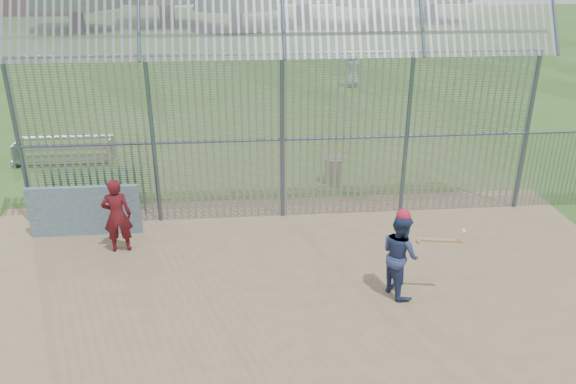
{
  "coord_description": "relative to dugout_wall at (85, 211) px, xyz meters",
  "views": [
    {
      "loc": [
        -0.99,
        -9.09,
        6.12
      ],
      "look_at": [
        0.0,
        2.0,
        1.3
      ],
      "focal_mm": 35.0,
      "sensor_mm": 36.0,
      "label": 1
    }
  ],
  "objects": [
    {
      "name": "bleacher",
      "position": [
        -1.84,
        5.06,
        -0.21
      ],
      "size": [
        3.0,
        0.95,
        0.72
      ],
      "color": "slate",
      "rests_on": "ground"
    },
    {
      "name": "batting_gear",
      "position": [
        6.68,
        -3.04,
        0.94
      ],
      "size": [
        1.26,
        0.44,
        0.63
      ],
      "color": "#B41833",
      "rests_on": "ground"
    },
    {
      "name": "batter",
      "position": [
        6.53,
        -3.0,
        0.23
      ],
      "size": [
        0.84,
        0.96,
        1.66
      ],
      "primitive_type": "imported",
      "rotation": [
        0.0,
        0.0,
        1.88
      ],
      "color": "navy",
      "rests_on": "dirt_infield"
    },
    {
      "name": "dirt_infield",
      "position": [
        4.6,
        -3.4,
        -0.61
      ],
      "size": [
        14.0,
        10.0,
        0.02
      ],
      "primitive_type": "cube",
      "color": "#756047",
      "rests_on": "ground"
    },
    {
      "name": "onlooker",
      "position": [
        0.91,
        -0.83,
        0.24
      ],
      "size": [
        0.66,
        0.47,
        1.68
      ],
      "primitive_type": "imported",
      "rotation": [
        0.0,
        0.0,
        3.26
      ],
      "color": "maroon",
      "rests_on": "dirt_infield"
    },
    {
      "name": "trash_can",
      "position": [
        6.21,
        2.66,
        -0.24
      ],
      "size": [
        0.56,
        0.56,
        0.82
      ],
      "color": "#999CA2",
      "rests_on": "ground"
    },
    {
      "name": "bg_kid_standing",
      "position": [
        9.09,
        14.67,
        0.25
      ],
      "size": [
        0.96,
        0.73,
        1.74
      ],
      "primitive_type": "imported",
      "rotation": [
        0.0,
        0.0,
        3.37
      ],
      "color": "gray",
      "rests_on": "ground"
    },
    {
      "name": "dugout_wall",
      "position": [
        0.0,
        0.0,
        0.0
      ],
      "size": [
        2.5,
        0.12,
        1.2
      ],
      "primitive_type": "cube",
      "color": "#38566B",
      "rests_on": "dirt_infield"
    },
    {
      "name": "backstop_fence",
      "position": [
        6.41,
        0.53,
        1.74
      ],
      "size": [
        20.09,
        0.81,
        5.3
      ],
      "color": "#47566B",
      "rests_on": "ground"
    },
    {
      "name": "ground",
      "position": [
        4.6,
        -2.9,
        -0.62
      ],
      "size": [
        120.0,
        120.0,
        0.0
      ],
      "primitive_type": "plane",
      "color": "#2D511E",
      "rests_on": "ground"
    }
  ]
}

